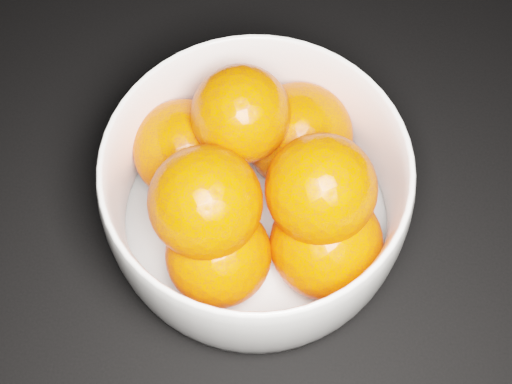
{
  "coord_description": "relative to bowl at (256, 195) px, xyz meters",
  "views": [
    {
      "loc": [
        -0.23,
        -0.48,
        0.55
      ],
      "look_at": [
        -0.25,
        -0.25,
        0.06
      ],
      "focal_mm": 50.0,
      "sensor_mm": 36.0,
      "label": 1
    }
  ],
  "objects": [
    {
      "name": "orange_pile",
      "position": [
        0.0,
        0.0,
        0.02
      ],
      "size": [
        0.2,
        0.19,
        0.13
      ],
      "color": "#FE4000",
      "rests_on": "bowl"
    },
    {
      "name": "bowl",
      "position": [
        0.0,
        0.0,
        0.0
      ],
      "size": [
        0.23,
        0.23,
        0.11
      ],
      "rotation": [
        0.0,
        0.0,
        0.0
      ],
      "color": "silver",
      "rests_on": "ground"
    }
  ]
}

